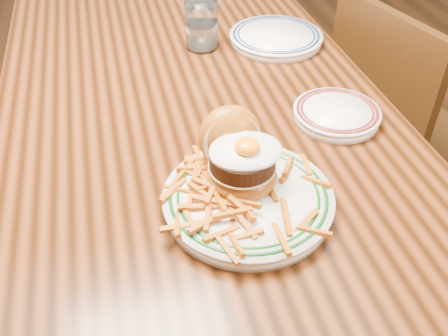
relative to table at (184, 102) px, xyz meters
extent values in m
plane|color=black|center=(0.00, 0.00, -0.66)|extent=(6.00, 6.00, 0.00)
cube|color=black|center=(0.00, 0.00, 0.06)|extent=(0.85, 1.60, 0.05)
cylinder|color=black|center=(-0.36, 0.74, -0.31)|extent=(0.07, 0.07, 0.70)
cylinder|color=black|center=(0.36, 0.74, -0.31)|extent=(0.07, 0.07, 0.70)
cylinder|color=#39200B|center=(-0.45, -0.25, -0.46)|extent=(0.04, 0.04, 0.40)
cylinder|color=#39200B|center=(-0.47, 0.10, -0.46)|extent=(0.04, 0.04, 0.40)
cube|color=#39200B|center=(0.71, 0.02, -0.25)|extent=(0.48, 0.48, 0.04)
cube|color=#39200B|center=(0.53, -0.02, -0.02)|extent=(0.12, 0.39, 0.43)
cylinder|color=#39200B|center=(0.84, 0.23, -0.47)|extent=(0.04, 0.04, 0.39)
cylinder|color=#39200B|center=(0.50, 0.15, -0.47)|extent=(0.04, 0.04, 0.39)
cylinder|color=#39200B|center=(0.58, -0.18, -0.47)|extent=(0.04, 0.04, 0.39)
cylinder|color=white|center=(0.03, -0.49, 0.10)|extent=(0.28, 0.28, 0.02)
cylinder|color=white|center=(0.03, -0.49, 0.11)|extent=(0.29, 0.29, 0.01)
torus|color=#0C4411|center=(0.03, -0.49, 0.12)|extent=(0.27, 0.27, 0.01)
torus|color=#0C4411|center=(0.03, -0.49, 0.12)|extent=(0.24, 0.24, 0.01)
ellipsoid|color=#934813|center=(0.02, -0.45, 0.13)|extent=(0.12, 0.12, 0.05)
cylinder|color=#DDC38A|center=(0.02, -0.45, 0.15)|extent=(0.12, 0.12, 0.00)
cylinder|color=black|center=(0.02, -0.45, 0.17)|extent=(0.11, 0.11, 0.03)
ellipsoid|color=white|center=(0.03, -0.45, 0.18)|extent=(0.12, 0.10, 0.01)
ellipsoid|color=orange|center=(0.03, -0.46, 0.20)|extent=(0.04, 0.04, 0.02)
ellipsoid|color=#934813|center=(0.02, -0.38, 0.16)|extent=(0.12, 0.10, 0.13)
cylinder|color=#DDC38A|center=(0.02, -0.40, 0.16)|extent=(0.11, 0.04, 0.10)
cylinder|color=white|center=(0.28, -0.28, 0.10)|extent=(0.18, 0.18, 0.02)
cylinder|color=white|center=(0.28, -0.28, 0.11)|extent=(0.18, 0.18, 0.01)
torus|color=#5F1615|center=(0.28, -0.28, 0.11)|extent=(0.17, 0.17, 0.01)
torus|color=#5F1615|center=(0.28, -0.28, 0.11)|extent=(0.15, 0.15, 0.01)
cube|color=silver|center=(0.30, -0.27, 0.11)|extent=(0.09, 0.09, 0.00)
cylinder|color=white|center=(0.27, 0.09, 0.10)|extent=(0.24, 0.24, 0.02)
cylinder|color=white|center=(0.27, 0.09, 0.11)|extent=(0.25, 0.25, 0.01)
torus|color=#0E1B47|center=(0.27, 0.09, 0.11)|extent=(0.23, 0.23, 0.01)
torus|color=#0E1B47|center=(0.27, 0.09, 0.11)|extent=(0.21, 0.21, 0.01)
cylinder|color=white|center=(0.07, 0.11, 0.15)|extent=(0.08, 0.08, 0.12)
cylinder|color=silver|center=(0.07, 0.11, 0.12)|extent=(0.07, 0.07, 0.06)
camera|label=1|loc=(-0.16, -1.07, 0.69)|focal=40.00mm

